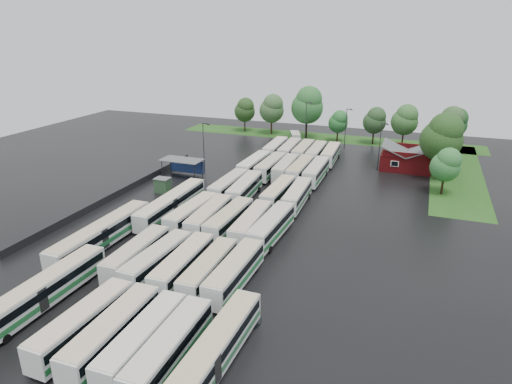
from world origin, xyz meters
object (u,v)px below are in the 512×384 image
(artic_bus_east, at_px, (209,359))
(artic_bus_west_a, at_px, (40,293))
(minibus, at_px, (295,137))
(brick_building, at_px, (406,160))

(artic_bus_east, bearing_deg, artic_bus_west_a, 172.80)
(artic_bus_east, height_order, minibus, artic_bus_east)
(artic_bus_west_a, xyz_separation_m, minibus, (4.97, 80.32, -0.41))
(artic_bus_west_a, relative_size, minibus, 2.84)
(brick_building, bearing_deg, minibus, 153.04)
(brick_building, height_order, artic_bus_west_a, brick_building)
(brick_building, relative_size, artic_bus_east, 0.56)
(brick_building, distance_m, artic_bus_west_a, 73.84)
(brick_building, height_order, artic_bus_east, brick_building)
(artic_bus_east, distance_m, minibus, 84.81)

